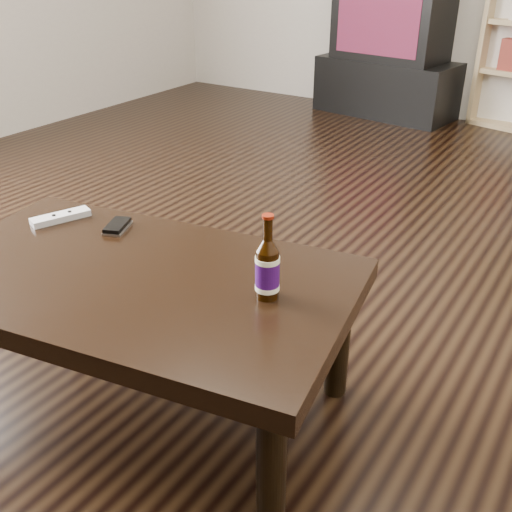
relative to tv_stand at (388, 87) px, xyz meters
The scene contains 7 objects.
floor 2.96m from the tv_stand, 76.69° to the right, with size 5.00×6.00×0.01m, color black.
tv_stand is the anchor object (origin of this frame).
tv 0.46m from the tv_stand, 97.60° to the right, with size 0.78×0.55×0.54m.
coffee_table 3.29m from the tv_stand, 79.16° to the right, with size 1.14×0.78×0.40m.
beer_bottle 3.30m from the tv_stand, 73.27° to the right, with size 0.06×0.06×0.20m.
phone 3.10m from the tv_stand, 82.49° to the right, with size 0.09×0.11×0.02m.
remote 3.13m from the tv_stand, 85.87° to the right, with size 0.10×0.17×0.02m.
Camera 1 is at (0.87, -1.26, 1.11)m, focal length 42.00 mm.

